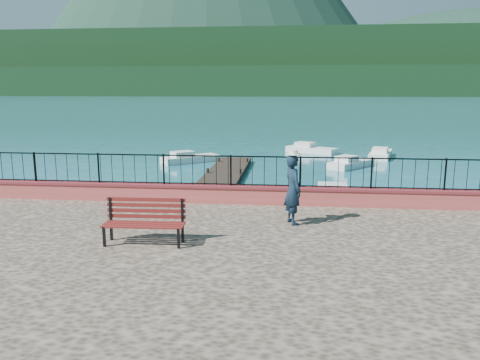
% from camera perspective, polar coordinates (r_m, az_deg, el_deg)
% --- Properties ---
extents(ground, '(2000.00, 2000.00, 0.00)m').
position_cam_1_polar(ground, '(12.03, -1.90, -12.66)').
color(ground, '#19596B').
rests_on(ground, ground).
extents(parapet, '(28.00, 0.46, 0.58)m').
position_cam_1_polar(parapet, '(15.06, 0.02, -1.77)').
color(parapet, '#C6474E').
rests_on(parapet, promenade).
extents(railing, '(27.00, 0.05, 0.95)m').
position_cam_1_polar(railing, '(14.91, 0.02, 1.10)').
color(railing, black).
rests_on(railing, parapet).
extents(dock, '(2.00, 16.00, 0.30)m').
position_cam_1_polar(dock, '(23.65, -2.67, -0.36)').
color(dock, '#2D231C').
rests_on(dock, ground).
extents(far_forest, '(900.00, 60.00, 18.00)m').
position_cam_1_polar(far_forest, '(310.93, 5.95, 11.82)').
color(far_forest, black).
rests_on(far_forest, ground).
extents(foothills, '(900.00, 120.00, 44.00)m').
position_cam_1_polar(foothills, '(371.30, 6.04, 13.70)').
color(foothills, black).
rests_on(foothills, ground).
extents(park_bench, '(1.94, 0.69, 1.07)m').
position_cam_1_polar(park_bench, '(11.42, -11.58, -6.08)').
color(park_bench, black).
rests_on(park_bench, promenade).
extents(person, '(0.69, 0.82, 1.91)m').
position_cam_1_polar(person, '(12.75, 6.48, -1.15)').
color(person, black).
rests_on(person, promenade).
extents(hat, '(0.44, 0.44, 0.12)m').
position_cam_1_polar(hat, '(12.57, 6.58, 3.38)').
color(hat, silver).
rests_on(hat, person).
extents(boat_1, '(3.51, 1.33, 0.80)m').
position_cam_1_polar(boat_1, '(20.81, 12.65, -1.51)').
color(boat_1, silver).
rests_on(boat_1, ground).
extents(boat_2, '(3.17, 3.39, 0.80)m').
position_cam_1_polar(boat_2, '(29.95, 13.41, 2.27)').
color(boat_2, silver).
rests_on(boat_2, ground).
extents(boat_3, '(3.83, 3.44, 0.80)m').
position_cam_1_polar(boat_3, '(31.35, -6.06, 2.89)').
color(boat_3, silver).
rests_on(boat_3, ground).
extents(boat_4, '(4.01, 3.07, 0.80)m').
position_cam_1_polar(boat_4, '(36.28, 8.72, 3.94)').
color(boat_4, silver).
rests_on(boat_4, ground).
extents(boat_5, '(2.33, 4.17, 0.80)m').
position_cam_1_polar(boat_5, '(34.84, 16.78, 3.30)').
color(boat_5, white).
rests_on(boat_5, ground).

